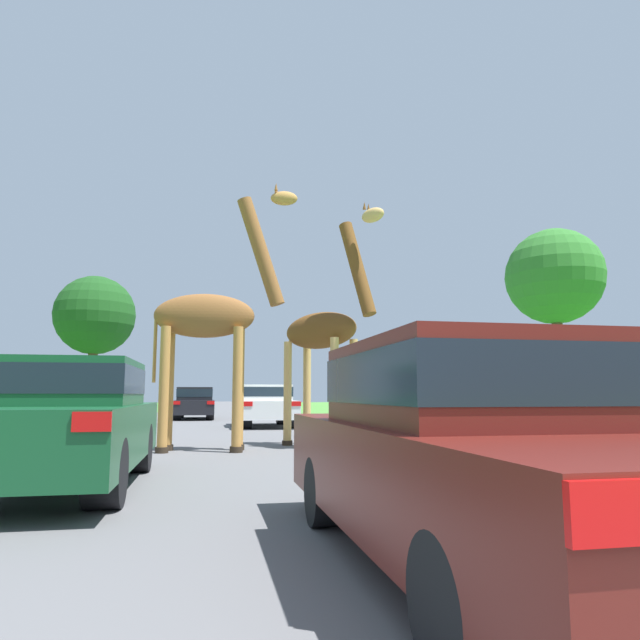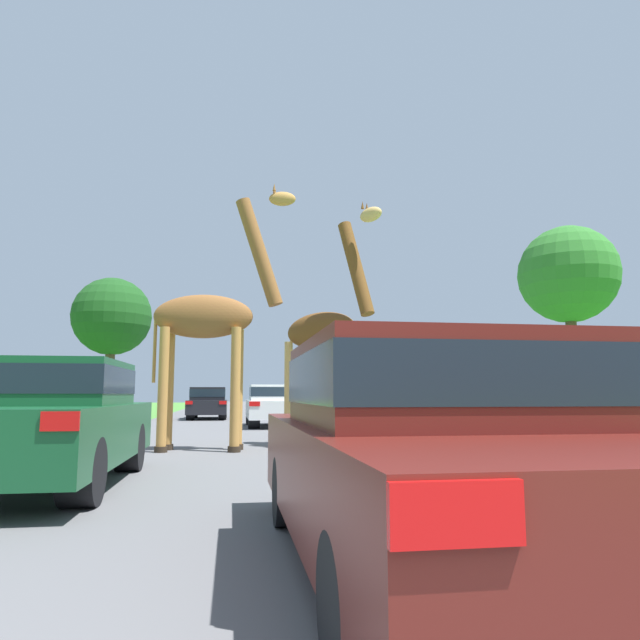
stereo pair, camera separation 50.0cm
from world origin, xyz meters
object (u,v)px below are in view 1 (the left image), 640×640
object	(u,v)px
car_queue_left	(265,404)
car_far_ahead	(65,420)
giraffe_near_road	(325,334)
giraffe_companion	(213,323)
car_queue_right	(195,402)
tree_left_edge	(555,278)
car_lead_maroon	(489,447)
tree_centre_back	(95,316)

from	to	relation	value
car_queue_left	car_far_ahead	xyz separation A→B (m)	(-3.66, -12.63, 0.04)
giraffe_near_road	giraffe_companion	distance (m)	2.46
car_queue_right	car_far_ahead	size ratio (longest dim) A/B	0.92
giraffe_near_road	tree_left_edge	distance (m)	13.64
giraffe_near_road	car_queue_right	size ratio (longest dim) A/B	1.22
car_lead_maroon	car_queue_left	bearing A→B (deg)	89.46
giraffe_companion	car_queue_right	distance (m)	15.24
tree_left_edge	car_queue_left	bearing A→B (deg)	178.67
tree_left_edge	tree_centre_back	world-z (taller)	tree_centre_back
car_far_ahead	tree_left_edge	world-z (taller)	tree_left_edge
giraffe_companion	car_lead_maroon	xyz separation A→B (m)	(1.76, -8.01, -1.78)
car_lead_maroon	tree_centre_back	size ratio (longest dim) A/B	0.59
car_far_ahead	tree_centre_back	size ratio (longest dim) A/B	0.59
car_far_ahead	tree_left_edge	xyz separation A→B (m)	(14.94, 12.37, 4.85)
car_lead_maroon	tree_centre_back	bearing A→B (deg)	105.26
car_queue_right	tree_left_edge	distance (m)	16.22
car_queue_right	car_queue_left	bearing A→B (deg)	-69.24
car_lead_maroon	car_queue_left	world-z (taller)	car_lead_maroon
car_queue_right	giraffe_near_road	bearing A→B (deg)	-78.34
car_lead_maroon	car_far_ahead	world-z (taller)	car_far_ahead
giraffe_companion	car_far_ahead	size ratio (longest dim) A/B	1.21
car_far_ahead	car_queue_left	bearing A→B (deg)	73.84
car_lead_maroon	car_far_ahead	size ratio (longest dim) A/B	1.00
car_lead_maroon	car_queue_left	xyz separation A→B (m)	(0.15, 16.45, 0.00)
car_queue_left	car_far_ahead	bearing A→B (deg)	-106.16
car_far_ahead	giraffe_near_road	bearing A→B (deg)	48.52
giraffe_near_road	car_queue_right	xyz separation A→B (m)	(-3.02, 14.62, -1.67)
car_lead_maroon	car_queue_right	distance (m)	23.25
car_lead_maroon	car_queue_right	bearing A→B (deg)	95.87
tree_left_edge	car_lead_maroon	bearing A→B (deg)	-125.24
giraffe_companion	car_queue_left	size ratio (longest dim) A/B	1.34
car_queue_right	car_queue_left	distance (m)	7.14
giraffe_companion	car_far_ahead	world-z (taller)	giraffe_companion
car_far_ahead	giraffe_companion	bearing A→B (deg)	67.42
tree_centre_back	car_queue_left	bearing A→B (deg)	-57.75
car_far_ahead	tree_left_edge	distance (m)	19.99
car_queue_right	car_far_ahead	bearing A→B (deg)	-93.34
car_lead_maroon	car_far_ahead	distance (m)	5.18
car_queue_left	car_far_ahead	world-z (taller)	car_far_ahead
tree_left_edge	car_far_ahead	bearing A→B (deg)	-140.39
car_lead_maroon	tree_left_edge	distance (m)	20.42
car_queue_left	car_lead_maroon	bearing A→B (deg)	-90.54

